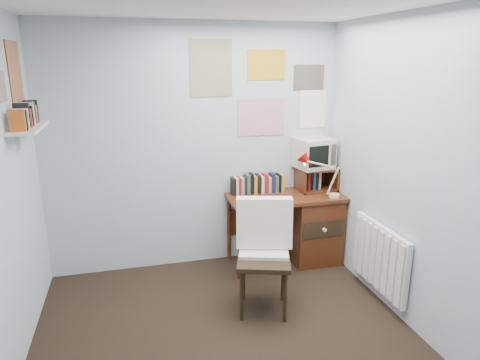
% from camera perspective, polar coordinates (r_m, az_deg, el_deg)
% --- Properties ---
extents(back_wall, '(3.00, 0.02, 2.50)m').
position_cam_1_polar(back_wall, '(4.41, -6.00, 4.14)').
color(back_wall, '#B0BFC9').
rests_on(back_wall, ground).
extents(right_wall, '(0.02, 3.50, 2.50)m').
position_cam_1_polar(right_wall, '(3.42, 24.79, -0.69)').
color(right_wall, '#B0BFC9').
rests_on(right_wall, ground).
extents(desk, '(1.20, 0.55, 0.76)m').
position_cam_1_polar(desk, '(4.72, 9.10, -5.90)').
color(desk, '#502512').
rests_on(desk, ground).
extents(desk_chair, '(0.61, 0.59, 0.95)m').
position_cam_1_polar(desk_chair, '(3.73, 3.17, -10.65)').
color(desk_chair, black).
rests_on(desk_chair, ground).
extents(desk_lamp, '(0.35, 0.33, 0.41)m').
position_cam_1_polar(desk_lamp, '(4.48, 12.59, 0.28)').
color(desk_lamp, '#AD110B').
rests_on(desk_lamp, desk).
extents(tv_riser, '(0.40, 0.30, 0.25)m').
position_cam_1_polar(tv_riser, '(4.71, 10.14, 0.17)').
color(tv_riser, '#502512').
rests_on(tv_riser, desk).
extents(crt_tv, '(0.41, 0.39, 0.35)m').
position_cam_1_polar(crt_tv, '(4.64, 9.77, 3.74)').
color(crt_tv, beige).
rests_on(crt_tv, tv_riser).
extents(book_row, '(0.60, 0.14, 0.22)m').
position_cam_1_polar(book_row, '(4.56, 2.54, -0.32)').
color(book_row, '#502512').
rests_on(book_row, desk).
extents(radiator, '(0.09, 0.80, 0.60)m').
position_cam_1_polar(radiator, '(4.10, 18.14, -9.79)').
color(radiator, white).
rests_on(radiator, right_wall).
extents(wall_shelf, '(0.20, 0.62, 0.24)m').
position_cam_1_polar(wall_shelf, '(3.73, -26.40, 6.22)').
color(wall_shelf, white).
rests_on(wall_shelf, left_wall).
extents(posters_back, '(1.20, 0.01, 0.90)m').
position_cam_1_polar(posters_back, '(4.48, 2.87, 12.15)').
color(posters_back, white).
rests_on(posters_back, back_wall).
extents(posters_left, '(0.01, 0.70, 0.60)m').
position_cam_1_polar(posters_left, '(3.72, -28.57, 11.85)').
color(posters_left, white).
rests_on(posters_left, left_wall).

